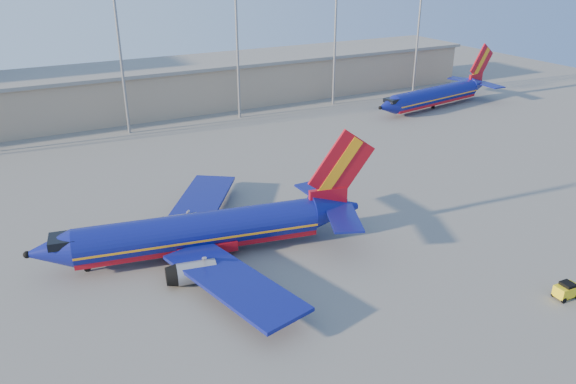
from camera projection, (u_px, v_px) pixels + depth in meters
name	position (u px, v px, depth m)	size (l,w,h in m)	color
ground	(283.00, 244.00, 58.48)	(220.00, 220.00, 0.00)	slate
terminal_building	(190.00, 84.00, 108.04)	(122.00, 16.00, 8.50)	#9E896D
light_mast_row	(179.00, 20.00, 90.89)	(101.60, 1.60, 28.65)	gray
aircraft_main	(208.00, 231.00, 55.74)	(34.35, 32.76, 11.72)	navy
aircraft_second	(437.00, 95.00, 107.38)	(32.07, 12.65, 10.92)	navy
baggage_tug	(566.00, 290.00, 49.17)	(2.16, 1.37, 1.52)	yellow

